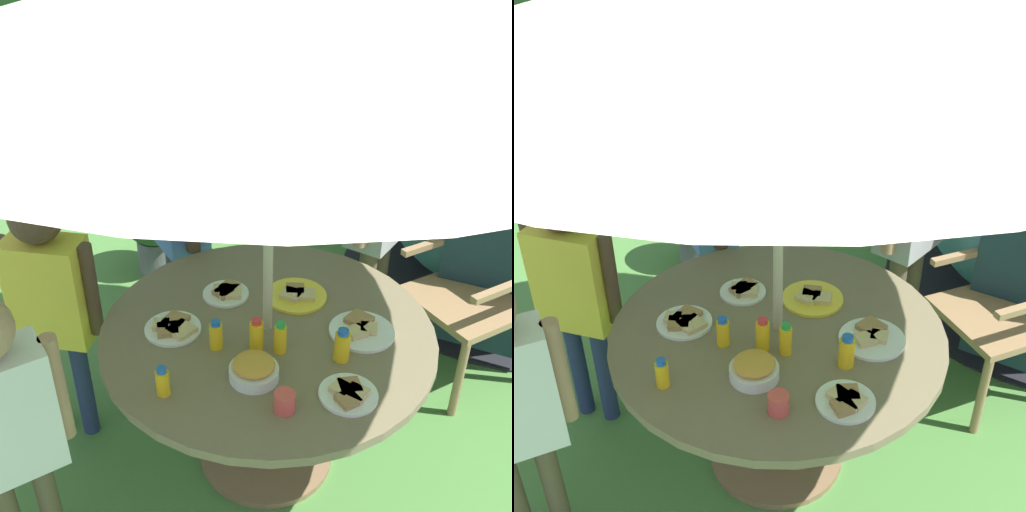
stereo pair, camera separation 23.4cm
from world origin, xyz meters
The scene contains 21 objects.
ground_plane centered at (0.00, 0.00, -0.01)m, with size 10.00×10.00×0.02m, color #477A38.
hedge_backdrop centered at (0.00, 3.05, 0.89)m, with size 9.00×0.70×1.78m, color #285623.
garden_table centered at (0.00, 0.00, 0.54)m, with size 1.28×1.28×0.70m.
wooden_chair centered at (0.75, 0.95, 0.53)m, with size 0.68×0.68×0.94m.
potted_plant centered at (-1.20, 1.13, 0.37)m, with size 0.42×0.42×0.62m.
child_in_grey_shirt centered at (0.21, 0.95, 0.91)m, with size 0.28×0.47×1.43m.
child_in_blue_shirt centered at (-0.70, 0.56, 0.89)m, with size 0.41×0.38×1.40m.
child_in_yellow_shirt centered at (-0.86, -0.19, 0.76)m, with size 0.40×0.23×1.19m.
child_in_white_shirt centered at (-0.56, -0.79, 0.76)m, with size 0.32×0.35×1.19m.
snack_bowl centered at (0.06, -0.28, 0.74)m, with size 0.17×0.17×0.08m.
plate_center_back centered at (-0.32, -0.15, 0.71)m, with size 0.21×0.21×0.03m.
plate_mid_left centered at (0.38, -0.24, 0.71)m, with size 0.20×0.20×0.03m.
plate_mid_right centered at (0.34, 0.11, 0.71)m, with size 0.25×0.25×0.03m.
plate_near_right centered at (-0.24, 0.14, 0.71)m, with size 0.19×0.19×0.03m.
plate_back_edge centered at (0.04, 0.23, 0.71)m, with size 0.25×0.25×0.03m.
juice_bottle_near_left centered at (-0.13, -0.18, 0.75)m, with size 0.05×0.05×0.12m.
juice_bottle_far_left centered at (0.01, -0.13, 0.76)m, with size 0.05×0.05×0.13m.
juice_bottle_far_right centered at (0.09, -0.11, 0.76)m, with size 0.05×0.05×0.13m.
juice_bottle_center_front centered at (0.31, -0.07, 0.76)m, with size 0.06×0.06×0.13m.
juice_bottle_front_edge centered at (-0.19, -0.46, 0.75)m, with size 0.05×0.05×0.11m.
cup_near centered at (0.21, -0.38, 0.73)m, with size 0.07×0.07×0.07m, color #E04C47.
Camera 1 is at (0.68, -1.76, 2.16)m, focal length 43.53 mm.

